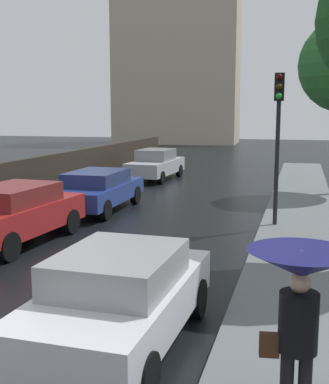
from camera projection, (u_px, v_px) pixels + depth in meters
name	position (u px, v px, depth m)	size (l,w,h in m)	color
car_blue_near_kerb	(98.00, 189.00, 17.08)	(1.89, 4.52, 1.35)	navy
car_silver_far_ahead	(156.00, 164.00, 24.89)	(1.93, 4.58, 1.49)	#B2B5BA
car_white_behind_camera	(121.00, 296.00, 7.13)	(1.90, 4.02, 1.41)	silver
car_red_far_lane	(14.00, 213.00, 12.74)	(2.04, 4.31, 1.49)	maroon
pedestrian_with_umbrella_far	(300.00, 287.00, 4.98)	(1.07, 1.07, 1.83)	black
traffic_light	(278.00, 121.00, 13.95)	(0.26, 0.39, 4.21)	black
distant_tower	(178.00, 52.00, 52.90)	(12.93, 7.60, 21.66)	#B2A88E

